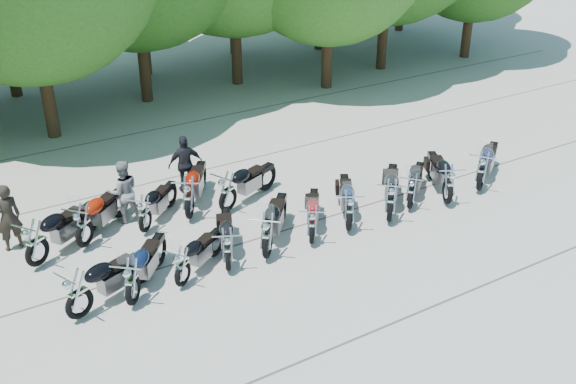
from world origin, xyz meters
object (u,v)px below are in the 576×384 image
motorcycle_7 (391,199)px  rider_0 (8,217)px  motorcycle_0 (78,293)px  motorcycle_2 (182,266)px  motorcycle_5 (312,223)px  motorcycle_4 (267,234)px  motorcycle_15 (228,190)px  rider_1 (123,192)px  rider_2 (185,164)px  motorcycle_8 (412,190)px  motorcycle_12 (83,224)px  motorcycle_6 (349,209)px  motorcycle_9 (448,183)px  motorcycle_10 (482,170)px  motorcycle_14 (189,196)px  motorcycle_11 (35,242)px  motorcycle_1 (132,280)px  motorcycle_3 (227,248)px  motorcycle_13 (144,213)px

motorcycle_7 → rider_0: size_ratio=1.42×
motorcycle_0 → motorcycle_2: motorcycle_0 is taller
motorcycle_5 → motorcycle_7: motorcycle_7 is taller
motorcycle_4 → motorcycle_15: motorcycle_4 is taller
motorcycle_7 → rider_1: bearing=8.5°
motorcycle_4 → rider_2: 4.40m
motorcycle_8 → motorcycle_12: motorcycle_12 is taller
motorcycle_12 → rider_1: size_ratio=1.39×
motorcycle_6 → motorcycle_12: bearing=7.4°
motorcycle_7 → rider_1: size_ratio=1.43×
motorcycle_9 → rider_2: bearing=-9.8°
motorcycle_10 → rider_1: rider_1 is taller
motorcycle_0 → motorcycle_14: (3.73, 2.78, 0.03)m
motorcycle_4 → motorcycle_14: (-0.80, 2.77, 0.01)m
motorcycle_0 → rider_2: (4.35, 4.41, 0.18)m
motorcycle_14 → motorcycle_11: bearing=38.3°
motorcycle_6 → motorcycle_7: size_ratio=0.94×
motorcycle_10 → motorcycle_14: motorcycle_14 is taller
motorcycle_4 → rider_0: 6.36m
motorcycle_5 → rider_0: rider_0 is taller
rider_1 → motorcycle_12: bearing=39.2°
motorcycle_15 → motorcycle_2: bearing=113.8°
motorcycle_1 → motorcycle_15: bearing=-102.8°
motorcycle_6 → rider_0: (-7.60, 3.67, 0.22)m
motorcycle_12 → motorcycle_15: (3.86, -0.18, -0.01)m
motorcycle_1 → motorcycle_6: 5.85m
motorcycle_5 → motorcycle_12: motorcycle_12 is taller
motorcycle_3 → motorcycle_9: 6.71m
motorcycle_3 → motorcycle_6: size_ratio=0.96×
motorcycle_3 → motorcycle_7: (4.71, -0.16, 0.07)m
motorcycle_0 → motorcycle_6: motorcycle_0 is taller
motorcycle_6 → rider_1: rider_1 is taller
motorcycle_6 → motorcycle_13: 5.24m
motorcycle_1 → rider_1: 3.90m
motorcycle_9 → motorcycle_11: motorcycle_11 is taller
motorcycle_2 → rider_2: 4.88m
motorcycle_2 → motorcycle_8: bearing=-123.3°
motorcycle_4 → motorcycle_11: 5.42m
motorcycle_4 → rider_2: size_ratio=1.43×
rider_0 → motorcycle_7: bearing=149.1°
motorcycle_1 → motorcycle_14: size_ratio=0.92×
motorcycle_12 → rider_2: rider_2 is taller
motorcycle_5 → motorcycle_12: size_ratio=0.89×
motorcycle_5 → motorcycle_9: motorcycle_9 is taller
motorcycle_1 → motorcycle_4: bearing=-137.5°
motorcycle_8 → motorcycle_11: motorcycle_11 is taller
motorcycle_4 → motorcycle_8: size_ratio=1.14×
motorcycle_2 → motorcycle_1: bearing=59.6°
motorcycle_6 → motorcycle_10: motorcycle_10 is taller
motorcycle_14 → rider_0: bearing=22.1°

